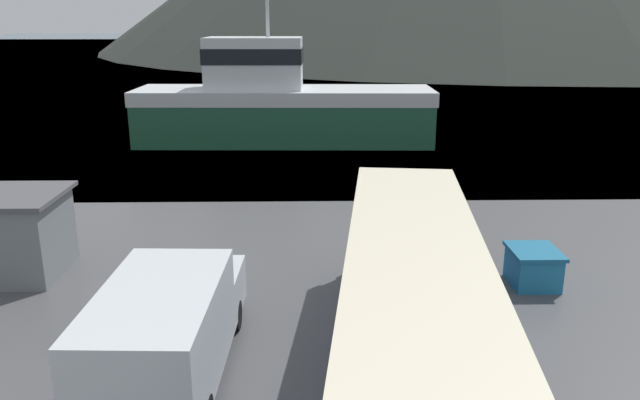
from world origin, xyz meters
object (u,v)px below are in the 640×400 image
at_px(storage_bin, 533,267).
at_px(dock_kiosk, 5,234).
at_px(fishing_boat, 279,103).
at_px(tour_bus, 414,309).
at_px(delivery_van, 169,327).

height_order(storage_bin, dock_kiosk, dock_kiosk).
bearing_deg(fishing_boat, tour_bus, 9.77).
bearing_deg(tour_bus, storage_bin, 56.55).
distance_m(storage_bin, dock_kiosk, 14.84).
xyz_separation_m(storage_bin, dock_kiosk, (-14.78, 1.07, 0.69)).
bearing_deg(tour_bus, delivery_van, -177.57).
relative_size(tour_bus, delivery_van, 1.99).
relative_size(fishing_boat, dock_kiosk, 5.10).
distance_m(fishing_boat, dock_kiosk, 20.50).
bearing_deg(dock_kiosk, tour_bus, -29.51).
height_order(tour_bus, delivery_van, tour_bus).
relative_size(storage_bin, dock_kiosk, 0.45).
bearing_deg(tour_bus, fishing_boat, 104.94).
distance_m(delivery_van, storage_bin, 10.09).
height_order(fishing_boat, dock_kiosk, fishing_boat).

